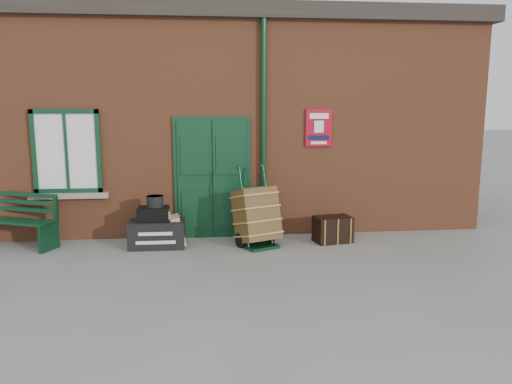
{
  "coord_description": "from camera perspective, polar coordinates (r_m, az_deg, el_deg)",
  "views": [
    {
      "loc": [
        -0.46,
        -7.77,
        2.47
      ],
      "look_at": [
        0.42,
        0.6,
        1.0
      ],
      "focal_mm": 35.0,
      "sensor_mm": 36.0,
      "label": 1
    }
  ],
  "objects": [
    {
      "name": "suitcase_front",
      "position": [
        8.97,
        -8.89,
        -4.36
      ],
      "size": [
        0.31,
        0.42,
        0.55
      ],
      "primitive_type": "cube",
      "rotation": [
        0.0,
        -0.23,
        0.09
      ],
      "color": "tan",
      "rests_on": "ground"
    },
    {
      "name": "hatbox",
      "position": [
        8.86,
        -11.47,
        -1.05
      ],
      "size": [
        0.29,
        0.29,
        0.19
      ],
      "primitive_type": "cylinder",
      "rotation": [
        0.0,
        0.0,
        -0.01
      ],
      "color": "black",
      "rests_on": "strongbox"
    },
    {
      "name": "dark_trunk",
      "position": [
        9.22,
        8.76,
        -4.23
      ],
      "size": [
        0.72,
        0.54,
        0.47
      ],
      "primitive_type": "cube",
      "rotation": [
        0.0,
        0.0,
        0.19
      ],
      "color": "black",
      "rests_on": "ground"
    },
    {
      "name": "station_building",
      "position": [
        11.27,
        -3.74,
        8.32
      ],
      "size": [
        10.3,
        4.3,
        4.36
      ],
      "color": "brown",
      "rests_on": "ground"
    },
    {
      "name": "ground",
      "position": [
        8.16,
        -2.55,
        -7.71
      ],
      "size": [
        80.0,
        80.0,
        0.0
      ],
      "primitive_type": "plane",
      "color": "gray",
      "rests_on": "ground"
    },
    {
      "name": "houdini_trunk",
      "position": [
        8.96,
        -11.24,
        -4.7
      ],
      "size": [
        0.96,
        0.54,
        0.48
      ],
      "primitive_type": "cube",
      "rotation": [
        0.0,
        0.0,
        -0.01
      ],
      "color": "black",
      "rests_on": "ground"
    },
    {
      "name": "strongbox",
      "position": [
        8.88,
        -11.63,
        -2.46
      ],
      "size": [
        0.53,
        0.39,
        0.24
      ],
      "primitive_type": "cube",
      "rotation": [
        0.0,
        0.0,
        -0.01
      ],
      "color": "black",
      "rests_on": "houdini_trunk"
    },
    {
      "name": "bench",
      "position": [
        9.78,
        -25.86,
        -2.76
      ],
      "size": [
        1.65,
        1.06,
        0.98
      ],
      "rotation": [
        0.0,
        0.0,
        -0.4
      ],
      "color": "#0E341C",
      "rests_on": "ground"
    },
    {
      "name": "porter_trolley",
      "position": [
        8.8,
        0.07,
        -2.76
      ],
      "size": [
        0.91,
        0.94,
        1.39
      ],
      "rotation": [
        0.0,
        0.0,
        0.41
      ],
      "color": "#0C321B",
      "rests_on": "ground"
    },
    {
      "name": "suitcase_back",
      "position": [
        9.07,
        -10.0,
        -3.95
      ],
      "size": [
        0.33,
        0.47,
        0.64
      ],
      "primitive_type": "cube",
      "rotation": [
        0.0,
        -0.2,
        0.09
      ],
      "color": "tan",
      "rests_on": "ground"
    }
  ]
}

